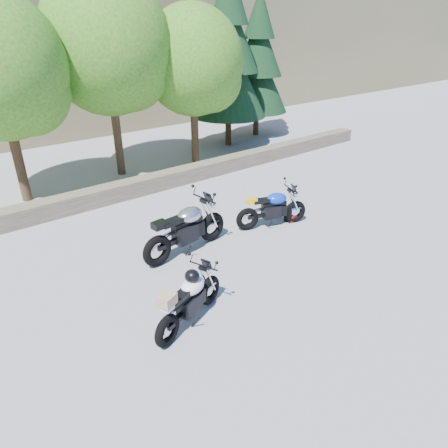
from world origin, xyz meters
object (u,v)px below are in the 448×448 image
(silver_bike, at_px, (186,230))
(backpack, at_px, (291,214))
(white_bike, at_px, (189,299))
(blue_bike, at_px, (272,209))

(silver_bike, xyz_separation_m, backpack, (3.12, -0.38, -0.39))
(silver_bike, xyz_separation_m, white_bike, (-1.35, -2.10, -0.07))
(silver_bike, bearing_deg, white_bike, -129.11)
(white_bike, height_order, backpack, white_bike)
(white_bike, xyz_separation_m, backpack, (4.47, 1.72, -0.31))
(white_bike, bearing_deg, silver_bike, 36.53)
(white_bike, distance_m, blue_bike, 4.27)
(backpack, bearing_deg, silver_bike, 171.68)
(blue_bike, xyz_separation_m, backpack, (0.62, -0.11, -0.29))
(blue_bike, bearing_deg, backpack, 9.20)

